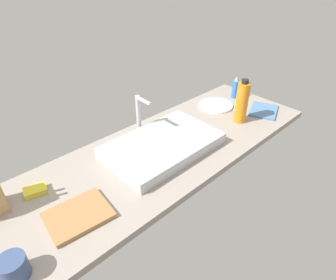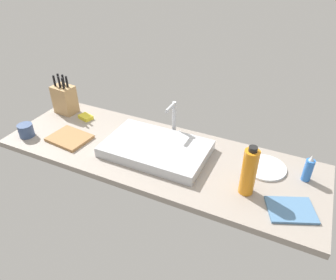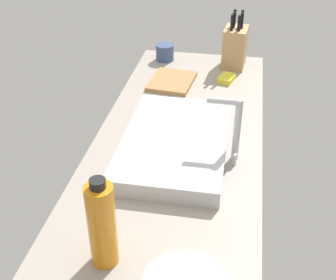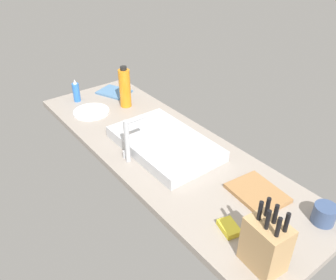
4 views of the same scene
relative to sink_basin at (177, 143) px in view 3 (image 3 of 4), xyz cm
name	(u,v)px [view 3 (image 3 of 4)]	position (x,y,z in cm)	size (l,w,h in cm)	color
countertop_slab	(175,155)	(0.74, -0.48, -4.60)	(180.36, 60.30, 3.50)	gray
sink_basin	(177,143)	(0.00, 0.00, 0.00)	(56.91, 35.52, 5.69)	#B7BABF
faucet	(234,125)	(1.70, 19.01, 10.19)	(5.50, 11.53, 22.44)	#B7BABF
knife_block	(235,47)	(-76.74, 15.59, 6.93)	(14.76, 11.52, 26.10)	tan
cutting_board	(172,81)	(-52.61, -10.57, -1.95)	(23.08, 18.23, 1.80)	#9E7042
water_bottle	(102,225)	(52.71, -9.94, 9.36)	(7.07, 7.07, 25.91)	orange
coffee_mug	(165,52)	(-78.27, -18.51, 1.07)	(8.82, 8.82, 7.83)	#384C75
dish_sponge	(227,78)	(-59.28, 13.44, -1.65)	(9.00, 6.00, 2.40)	yellow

